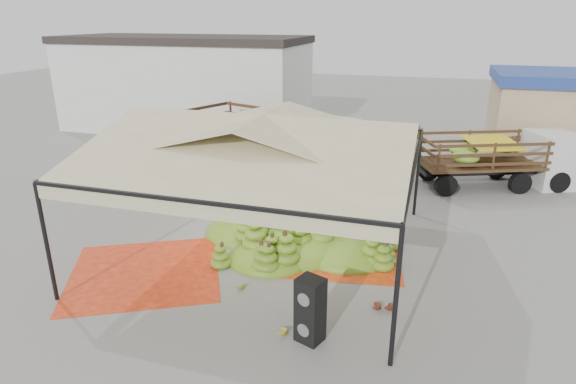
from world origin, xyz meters
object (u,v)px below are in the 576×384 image
(speaker_stack, at_px, (310,310))
(truck_left, at_px, (274,137))
(banana_heap, at_px, (295,225))
(vendor, at_px, (331,193))
(truck_right, at_px, (505,154))

(speaker_stack, relative_size, truck_left, 0.18)
(banana_heap, relative_size, vendor, 3.69)
(speaker_stack, xyz_separation_m, vendor, (-1.02, 6.79, 0.09))
(banana_heap, xyz_separation_m, truck_right, (6.46, 7.61, 0.66))
(vendor, bearing_deg, banana_heap, 89.01)
(banana_heap, distance_m, vendor, 2.62)
(speaker_stack, relative_size, vendor, 0.89)
(banana_heap, distance_m, speaker_stack, 4.51)
(vendor, bearing_deg, truck_left, -38.72)
(truck_left, distance_m, truck_right, 9.35)
(truck_left, relative_size, truck_right, 1.23)
(speaker_stack, bearing_deg, vendor, 119.26)
(truck_left, bearing_deg, speaker_stack, -46.51)
(speaker_stack, distance_m, vendor, 6.87)
(banana_heap, height_order, speaker_stack, speaker_stack)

